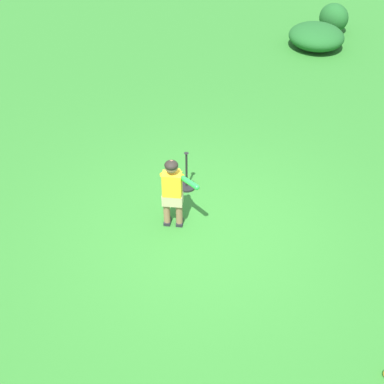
{
  "coord_description": "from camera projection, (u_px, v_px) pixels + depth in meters",
  "views": [
    {
      "loc": [
        3.96,
        -2.57,
        4.67
      ],
      "look_at": [
        -0.35,
        0.02,
        0.45
      ],
      "focal_mm": 45.69,
      "sensor_mm": 36.0,
      "label": 1
    }
  ],
  "objects": [
    {
      "name": "ground_plane",
      "position": [
        204.0,
        232.0,
        6.62
      ],
      "size": [
        40.0,
        40.0,
        0.0
      ],
      "primitive_type": "plane",
      "color": "#2D7528"
    },
    {
      "name": "child_batter",
      "position": [
        173.0,
        188.0,
        6.32
      ],
      "size": [
        0.63,
        0.35,
        1.08
      ],
      "color": "#232328",
      "rests_on": "ground"
    },
    {
      "name": "batting_tee",
      "position": [
        187.0,
        181.0,
        7.3
      ],
      "size": [
        0.28,
        0.28,
        0.62
      ],
      "color": "black",
      "rests_on": "ground"
    },
    {
      "name": "shrub_left_background",
      "position": [
        316.0,
        36.0,
        11.08
      ],
      "size": [
        1.27,
        1.23,
        0.53
      ],
      "primitive_type": "ellipsoid",
      "color": "#1E5B23",
      "rests_on": "ground"
    },
    {
      "name": "shrub_right_background",
      "position": [
        334.0,
        18.0,
        11.78
      ],
      "size": [
        0.75,
        0.62,
        0.66
      ],
      "primitive_type": "ellipsoid",
      "color": "#1E5B23",
      "rests_on": "ground"
    }
  ]
}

